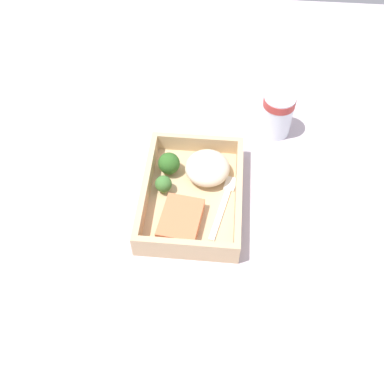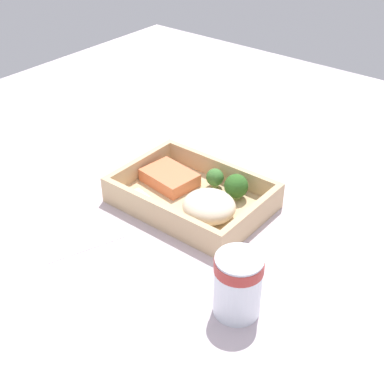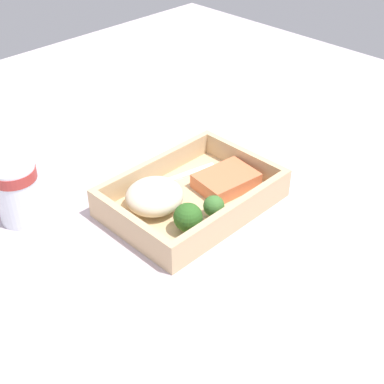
# 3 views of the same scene
# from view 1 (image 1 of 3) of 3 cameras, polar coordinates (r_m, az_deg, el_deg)

# --- Properties ---
(ground_plane) EXTENTS (1.60, 1.60, 0.02)m
(ground_plane) POSITION_cam_1_polar(r_m,az_deg,el_deg) (0.91, 0.00, -1.45)
(ground_plane) COLOR #C2B1BA
(takeout_tray) EXTENTS (0.27, 0.19, 0.01)m
(takeout_tray) POSITION_cam_1_polar(r_m,az_deg,el_deg) (0.89, 0.00, -0.84)
(takeout_tray) COLOR tan
(takeout_tray) RESTS_ON ground_plane
(tray_rim) EXTENTS (0.27, 0.19, 0.04)m
(tray_rim) POSITION_cam_1_polar(r_m,az_deg,el_deg) (0.87, 0.00, 0.18)
(tray_rim) COLOR tan
(tray_rim) RESTS_ON takeout_tray
(salmon_fillet) EXTENTS (0.11, 0.08, 0.03)m
(salmon_fillet) POSITION_cam_1_polar(r_m,az_deg,el_deg) (0.84, -1.43, -3.58)
(salmon_fillet) COLOR #E17549
(salmon_fillet) RESTS_ON takeout_tray
(mashed_potatoes) EXTENTS (0.09, 0.09, 0.05)m
(mashed_potatoes) POSITION_cam_1_polar(r_m,az_deg,el_deg) (0.91, 1.97, 3.09)
(mashed_potatoes) COLOR beige
(mashed_potatoes) RESTS_ON takeout_tray
(broccoli_floret_1) EXTENTS (0.04, 0.04, 0.05)m
(broccoli_floret_1) POSITION_cam_1_polar(r_m,az_deg,el_deg) (0.91, -2.94, 3.63)
(broccoli_floret_1) COLOR #7BA352
(broccoli_floret_1) RESTS_ON takeout_tray
(broccoli_floret_2) EXTENTS (0.03, 0.03, 0.04)m
(broccoli_floret_2) POSITION_cam_1_polar(r_m,az_deg,el_deg) (0.88, -3.65, 1.00)
(broccoli_floret_2) COLOR #8BAC60
(broccoli_floret_2) RESTS_ON takeout_tray
(fork) EXTENTS (0.16, 0.05, 0.00)m
(fork) POSITION_cam_1_polar(r_m,az_deg,el_deg) (0.88, 4.07, -1.40)
(fork) COLOR white
(fork) RESTS_ON takeout_tray
(paper_cup) EXTENTS (0.07, 0.07, 0.10)m
(paper_cup) POSITION_cam_1_polar(r_m,az_deg,el_deg) (1.01, 10.80, 9.87)
(paper_cup) COLOR white
(paper_cup) RESTS_ON ground_plane
(receipt_slip) EXTENTS (0.12, 0.15, 0.00)m
(receipt_slip) POSITION_cam_1_polar(r_m,az_deg,el_deg) (0.86, 12.76, -6.71)
(receipt_slip) COLOR white
(receipt_slip) RESTS_ON ground_plane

